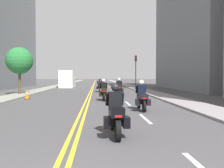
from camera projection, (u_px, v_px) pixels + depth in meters
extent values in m
plane|color=#434244|center=(93.00, 85.00, 50.40)|extent=(264.00, 264.00, 0.00)
cube|color=gray|center=(61.00, 85.00, 49.99)|extent=(2.12, 144.00, 0.12)
cube|color=gray|center=(126.00, 85.00, 50.81)|extent=(2.12, 144.00, 0.12)
cube|color=yellow|center=(93.00, 85.00, 50.39)|extent=(0.12, 132.00, 0.01)
cube|color=yellow|center=(94.00, 85.00, 50.41)|extent=(0.12, 132.00, 0.01)
cube|color=silver|center=(145.00, 119.00, 10.67)|extent=(0.14, 2.40, 0.01)
cube|color=silver|center=(128.00, 103.00, 16.65)|extent=(0.14, 2.40, 0.01)
cube|color=silver|center=(120.00, 96.00, 22.64)|extent=(0.14, 2.40, 0.01)
cube|color=silver|center=(115.00, 92.00, 28.62)|extent=(0.14, 2.40, 0.01)
cube|color=silver|center=(112.00, 89.00, 34.61)|extent=(0.14, 2.40, 0.01)
cube|color=silver|center=(110.00, 87.00, 40.60)|extent=(0.14, 2.40, 0.01)
cube|color=silver|center=(108.00, 86.00, 46.58)|extent=(0.14, 2.40, 0.01)
cube|color=silver|center=(107.00, 85.00, 52.57)|extent=(0.14, 2.40, 0.01)
cube|color=silver|center=(106.00, 84.00, 58.55)|extent=(0.14, 2.40, 0.01)
cylinder|color=black|center=(113.00, 121.00, 8.44)|extent=(0.16, 0.62, 0.62)
cylinder|color=black|center=(118.00, 131.00, 6.93)|extent=(0.16, 0.62, 0.62)
cube|color=silver|center=(113.00, 111.00, 8.43)|extent=(0.15, 0.32, 0.04)
cube|color=black|center=(115.00, 116.00, 7.68)|extent=(0.36, 1.16, 0.40)
cube|color=black|center=(118.00, 113.00, 6.99)|extent=(0.41, 0.37, 0.28)
cube|color=red|center=(118.00, 116.00, 6.80)|extent=(0.20, 0.04, 0.06)
cube|color=black|center=(107.00, 122.00, 7.20)|extent=(0.21, 0.45, 0.32)
cube|color=black|center=(126.00, 122.00, 7.25)|extent=(0.21, 0.45, 0.32)
cube|color=#B2C1CC|center=(113.00, 103.00, 8.15)|extent=(0.36, 0.13, 0.36)
cube|color=black|center=(115.00, 101.00, 7.61)|extent=(0.41, 0.27, 0.57)
cylinder|color=black|center=(107.00, 99.00, 7.74)|extent=(0.11, 0.28, 0.45)
cylinder|color=black|center=(122.00, 99.00, 7.78)|extent=(0.11, 0.28, 0.45)
sphere|color=black|center=(115.00, 87.00, 7.63)|extent=(0.26, 0.26, 0.26)
cylinder|color=black|center=(139.00, 103.00, 14.06)|extent=(0.12, 0.61, 0.61)
cylinder|color=black|center=(144.00, 106.00, 12.54)|extent=(0.12, 0.61, 0.61)
cube|color=silver|center=(139.00, 97.00, 14.05)|extent=(0.14, 0.32, 0.04)
cube|color=black|center=(141.00, 99.00, 13.30)|extent=(0.33, 1.16, 0.40)
cube|color=black|center=(144.00, 96.00, 12.61)|extent=(0.40, 0.36, 0.28)
cube|color=red|center=(145.00, 98.00, 12.42)|extent=(0.20, 0.03, 0.06)
cube|color=black|center=(138.00, 102.00, 12.82)|extent=(0.20, 0.44, 0.32)
cube|color=black|center=(148.00, 102.00, 12.86)|extent=(0.20, 0.44, 0.32)
cube|color=#B2C1CC|center=(140.00, 92.00, 13.77)|extent=(0.36, 0.12, 0.36)
cube|color=black|center=(142.00, 90.00, 13.23)|extent=(0.40, 0.26, 0.59)
cylinder|color=black|center=(137.00, 89.00, 13.36)|extent=(0.10, 0.28, 0.45)
cylinder|color=black|center=(145.00, 89.00, 13.40)|extent=(0.10, 0.28, 0.45)
sphere|color=white|center=(141.00, 82.00, 13.25)|extent=(0.26, 0.26, 0.26)
cylinder|color=black|center=(103.00, 95.00, 19.61)|extent=(0.13, 0.65, 0.64)
cylinder|color=black|center=(104.00, 97.00, 18.08)|extent=(0.13, 0.65, 0.64)
cube|color=silver|center=(103.00, 91.00, 19.60)|extent=(0.15, 0.32, 0.04)
cube|color=black|center=(104.00, 92.00, 18.84)|extent=(0.35, 1.18, 0.40)
cube|color=black|center=(104.00, 90.00, 18.14)|extent=(0.41, 0.37, 0.28)
cube|color=red|center=(104.00, 91.00, 17.96)|extent=(0.20, 0.03, 0.06)
cube|color=black|center=(100.00, 94.00, 18.36)|extent=(0.21, 0.44, 0.32)
cube|color=black|center=(108.00, 94.00, 18.41)|extent=(0.21, 0.44, 0.32)
cube|color=#B2C1CC|center=(103.00, 87.00, 19.32)|extent=(0.36, 0.13, 0.36)
cube|color=black|center=(104.00, 86.00, 18.77)|extent=(0.41, 0.27, 0.57)
cylinder|color=black|center=(100.00, 85.00, 18.90)|extent=(0.11, 0.28, 0.45)
cylinder|color=black|center=(107.00, 85.00, 18.94)|extent=(0.11, 0.28, 0.45)
sphere|color=white|center=(104.00, 81.00, 18.79)|extent=(0.26, 0.26, 0.26)
cylinder|color=black|center=(118.00, 91.00, 24.79)|extent=(0.13, 0.68, 0.68)
cylinder|color=black|center=(120.00, 92.00, 23.34)|extent=(0.13, 0.68, 0.68)
cube|color=silver|center=(118.00, 88.00, 24.78)|extent=(0.14, 0.32, 0.04)
cube|color=black|center=(119.00, 89.00, 24.06)|extent=(0.32, 1.10, 0.40)
cube|color=black|center=(120.00, 87.00, 23.40)|extent=(0.40, 0.36, 0.28)
cube|color=red|center=(120.00, 88.00, 23.21)|extent=(0.20, 0.03, 0.06)
cube|color=black|center=(117.00, 90.00, 23.61)|extent=(0.20, 0.44, 0.32)
cube|color=black|center=(122.00, 90.00, 23.65)|extent=(0.20, 0.44, 0.32)
cube|color=#B2C1CC|center=(119.00, 85.00, 24.51)|extent=(0.36, 0.12, 0.36)
cube|color=black|center=(119.00, 84.00, 24.00)|extent=(0.40, 0.26, 0.59)
cylinder|color=black|center=(117.00, 83.00, 24.13)|extent=(0.10, 0.28, 0.45)
cylinder|color=black|center=(121.00, 83.00, 24.16)|extent=(0.10, 0.28, 0.45)
sphere|color=white|center=(119.00, 79.00, 24.01)|extent=(0.26, 0.26, 0.26)
cylinder|color=black|center=(100.00, 89.00, 30.11)|extent=(0.12, 0.65, 0.65)
cylinder|color=black|center=(100.00, 89.00, 28.48)|extent=(0.12, 0.65, 0.65)
cube|color=silver|center=(100.00, 86.00, 30.10)|extent=(0.14, 0.32, 0.04)
cube|color=black|center=(100.00, 87.00, 29.29)|extent=(0.32, 1.24, 0.40)
cube|color=black|center=(100.00, 85.00, 28.55)|extent=(0.40, 0.36, 0.28)
cube|color=red|center=(100.00, 86.00, 28.36)|extent=(0.20, 0.03, 0.06)
cube|color=black|center=(97.00, 88.00, 28.79)|extent=(0.20, 0.44, 0.32)
cube|color=black|center=(102.00, 88.00, 28.82)|extent=(0.20, 0.44, 0.32)
cube|color=#B2C1CC|center=(100.00, 83.00, 29.80)|extent=(0.36, 0.12, 0.36)
cube|color=black|center=(100.00, 83.00, 29.23)|extent=(0.40, 0.26, 0.50)
cylinder|color=black|center=(98.00, 82.00, 29.36)|extent=(0.10, 0.28, 0.45)
cylinder|color=black|center=(102.00, 82.00, 29.39)|extent=(0.10, 0.28, 0.45)
sphere|color=black|center=(100.00, 80.00, 29.24)|extent=(0.26, 0.26, 0.26)
cube|color=black|center=(27.00, 99.00, 19.74)|extent=(0.38, 0.38, 0.03)
cone|color=orange|center=(27.00, 94.00, 19.73)|extent=(0.30, 0.30, 0.78)
cylinder|color=white|center=(27.00, 93.00, 19.73)|extent=(0.20, 0.20, 0.08)
cube|color=black|center=(28.00, 99.00, 20.13)|extent=(0.34, 0.34, 0.03)
cone|color=orange|center=(28.00, 95.00, 20.12)|extent=(0.27, 0.27, 0.61)
cylinder|color=white|center=(28.00, 94.00, 20.12)|extent=(0.18, 0.18, 0.08)
cylinder|color=black|center=(136.00, 75.00, 33.44)|extent=(0.12, 0.12, 3.93)
cube|color=black|center=(136.00, 58.00, 33.37)|extent=(0.28, 0.28, 0.80)
sphere|color=red|center=(136.00, 56.00, 33.21)|extent=(0.18, 0.18, 0.18)
cylinder|color=#4C3C23|center=(20.00, 83.00, 24.13)|extent=(0.24, 0.24, 2.47)
sphere|color=#236A31|center=(19.00, 61.00, 24.06)|extent=(2.63, 2.63, 2.63)
cube|color=silver|center=(69.00, 80.00, 43.93)|extent=(2.00, 1.80, 2.20)
cube|color=silver|center=(67.00, 79.00, 40.93)|extent=(2.20, 5.20, 2.80)
cylinder|color=black|center=(69.00, 84.00, 43.55)|extent=(2.00, 0.90, 0.90)
cylinder|color=black|center=(66.00, 85.00, 39.36)|extent=(2.00, 0.90, 0.90)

